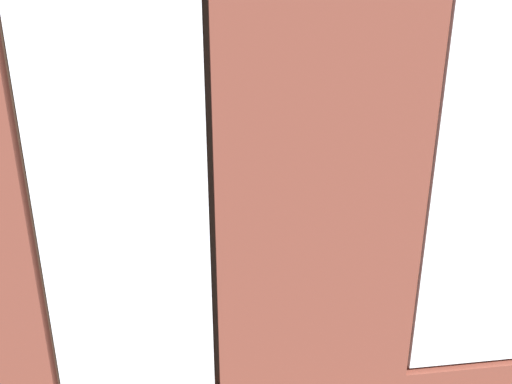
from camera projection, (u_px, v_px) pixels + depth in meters
name	position (u px, v px, depth m)	size (l,w,h in m)	color
ground_plane	(253.00, 260.00, 5.80)	(6.47, 6.27, 0.10)	#99663D
brick_wall_with_windows	(319.00, 223.00, 2.68)	(5.87, 0.30, 3.24)	brown
couch_by_window	(206.00, 352.00, 3.63)	(2.05, 0.87, 0.80)	black
couch_left	(465.00, 242.00, 5.39)	(0.98, 2.13, 0.80)	black
coffee_table	(247.00, 226.00, 5.61)	(1.43, 0.77, 0.45)	olive
cup_ceramic	(247.00, 218.00, 5.58)	(0.07, 0.07, 0.08)	#B23D38
candle_jar	(209.00, 223.00, 5.41)	(0.08, 0.08, 0.11)	#B7333D
table_plant_small	(280.00, 206.00, 5.73)	(0.13, 0.13, 0.21)	brown
remote_gray	(230.00, 218.00, 5.66)	(0.05, 0.17, 0.02)	#59595B
media_console	(28.00, 231.00, 5.81)	(1.27, 0.42, 0.53)	black
tv_flatscreen	(20.00, 178.00, 5.60)	(1.10, 0.20, 0.76)	black
papasan_chair	(191.00, 169.00, 7.49)	(1.16, 1.16, 0.72)	olive
potted_plant_near_tv	(50.00, 237.00, 4.74)	(0.66, 0.66, 0.99)	beige
potted_plant_foreground_right	(77.00, 153.00, 7.16)	(1.15, 1.10, 1.25)	beige
potted_plant_between_couches	(403.00, 262.00, 3.65)	(0.98, 0.88, 1.41)	gray
potted_plant_corner_near_left	(387.00, 133.00, 7.78)	(1.01, 1.05, 1.42)	beige
potted_plant_mid_room_small	(312.00, 201.00, 6.22)	(0.36, 0.36, 0.65)	beige
potted_plant_by_left_couch	(380.00, 188.00, 6.69)	(0.45, 0.45, 0.65)	beige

